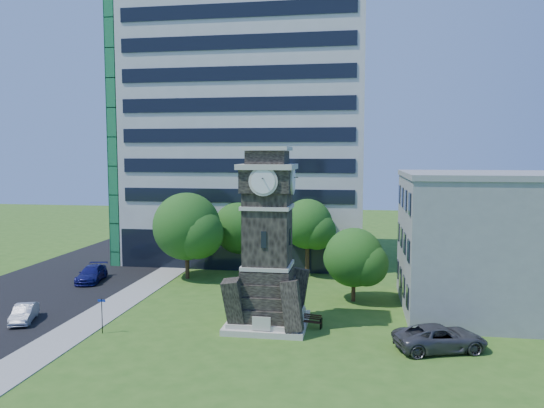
% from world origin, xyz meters
% --- Properties ---
extents(ground, '(160.00, 160.00, 0.00)m').
position_xyz_m(ground, '(0.00, 0.00, 0.00)').
color(ground, '#325E1B').
rests_on(ground, ground).
extents(sidewalk, '(3.00, 70.00, 0.06)m').
position_xyz_m(sidewalk, '(-9.50, 5.00, 0.03)').
color(sidewalk, gray).
rests_on(sidewalk, ground).
extents(street, '(14.00, 80.00, 0.02)m').
position_xyz_m(street, '(-18.00, 5.00, 0.01)').
color(street, black).
rests_on(street, ground).
extents(clock_tower, '(5.40, 5.40, 12.22)m').
position_xyz_m(clock_tower, '(3.00, 2.00, 5.28)').
color(clock_tower, beige).
rests_on(clock_tower, ground).
extents(office_tall, '(26.20, 15.11, 28.60)m').
position_xyz_m(office_tall, '(-3.20, 25.84, 14.22)').
color(office_tall, silver).
rests_on(office_tall, ground).
extents(office_low, '(15.20, 12.20, 10.40)m').
position_xyz_m(office_low, '(19.97, 8.00, 5.21)').
color(office_low, gray).
rests_on(office_low, ground).
extents(car_street_mid, '(2.47, 3.86, 1.20)m').
position_xyz_m(car_street_mid, '(-14.03, 0.04, 0.60)').
color(car_street_mid, '#A6A8AE').
rests_on(car_street_mid, ground).
extents(car_street_north, '(2.88, 5.16, 1.41)m').
position_xyz_m(car_street_north, '(-15.20, 11.84, 0.71)').
color(car_street_north, '#131457').
rests_on(car_street_north, ground).
extents(car_east_lot, '(6.05, 4.11, 1.54)m').
position_xyz_m(car_east_lot, '(13.99, -0.94, 0.77)').
color(car_east_lot, '#414145').
rests_on(car_east_lot, ground).
extents(park_bench, '(1.82, 0.49, 0.94)m').
position_xyz_m(park_bench, '(5.82, 1.94, 0.50)').
color(park_bench, black).
rests_on(park_bench, ground).
extents(street_sign, '(0.56, 0.06, 2.33)m').
position_xyz_m(street_sign, '(-7.46, -1.35, 1.46)').
color(street_sign, black).
rests_on(street_sign, ground).
extents(tree_nw, '(6.98, 6.35, 8.16)m').
position_xyz_m(tree_nw, '(-6.75, 14.42, 4.78)').
color(tree_nw, '#332114').
rests_on(tree_nw, ground).
extents(tree_nc, '(6.26, 5.69, 7.18)m').
position_xyz_m(tree_nc, '(-2.65, 19.55, 4.16)').
color(tree_nc, '#332114').
rests_on(tree_nc, ground).
extents(tree_ne, '(5.27, 4.79, 7.49)m').
position_xyz_m(tree_ne, '(4.35, 17.14, 4.88)').
color(tree_ne, '#332114').
rests_on(tree_ne, ground).
extents(tree_east, '(5.17, 4.70, 5.91)m').
position_xyz_m(tree_east, '(8.83, 9.02, 3.42)').
color(tree_east, '#332114').
rests_on(tree_east, ground).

